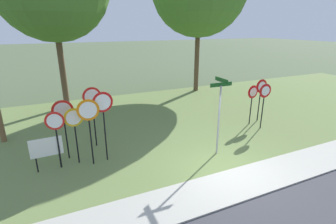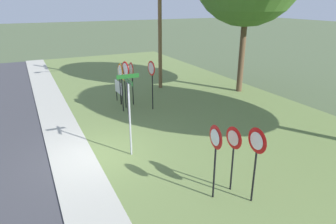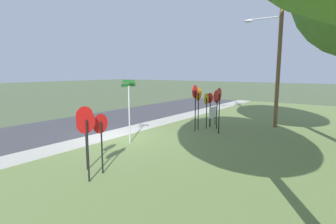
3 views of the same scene
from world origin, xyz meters
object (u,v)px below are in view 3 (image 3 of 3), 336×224
object	(u,v)px
yield_sign_near_right	(101,130)
yield_sign_far_left	(86,129)
stop_sign_far_center	(219,100)
yield_sign_near_left	(85,123)
stop_sign_far_right	(206,103)
stop_sign_near_right	(210,102)
stop_sign_center_tall	(195,98)
street_name_post	(129,106)
stop_sign_near_left	(198,99)
utility_pole	(277,46)
notice_board	(213,113)
stop_sign_far_left	(217,101)

from	to	relation	value
yield_sign_near_right	yield_sign_far_left	distance (m)	0.79
stop_sign_far_center	yield_sign_near_left	xyz separation A→B (m)	(7.98, -1.48, -0.19)
stop_sign_far_right	stop_sign_near_right	bearing A→B (deg)	-178.31
stop_sign_center_tall	street_name_post	size ratio (longest dim) A/B	0.88
stop_sign_far_center	yield_sign_far_left	distance (m)	8.64
stop_sign_far_right	stop_sign_near_left	bearing A→B (deg)	-38.19
stop_sign_near_left	street_name_post	bearing A→B (deg)	-11.83
stop_sign_far_right	yield_sign_near_left	world-z (taller)	yield_sign_near_left
stop_sign_center_tall	yield_sign_near_right	size ratio (longest dim) A/B	1.30
stop_sign_near_right	utility_pole	distance (m)	5.36
yield_sign_near_left	street_name_post	distance (m)	3.81
notice_board	stop_sign_near_right	bearing A→B (deg)	-8.05
stop_sign_near_right	yield_sign_near_right	world-z (taller)	stop_sign_near_right
stop_sign_far_left	yield_sign_near_right	distance (m)	9.07
stop_sign_far_left	yield_sign_near_left	distance (m)	9.20
stop_sign_center_tall	yield_sign_near_left	bearing A→B (deg)	-6.20
stop_sign_far_center	yield_sign_far_left	world-z (taller)	stop_sign_far_center
yield_sign_near_left	utility_pole	distance (m)	12.70
yield_sign_near_left	utility_pole	bearing A→B (deg)	167.63
yield_sign_far_left	notice_board	distance (m)	10.58
stop_sign_far_right	yield_sign_near_right	xyz separation A→B (m)	(8.75, 0.46, -0.04)
notice_board	yield_sign_near_left	bearing A→B (deg)	-3.28
stop_sign_far_right	street_name_post	size ratio (longest dim) A/B	0.70
stop_sign_near_left	yield_sign_near_right	distance (m)	8.30
stop_sign_near_right	stop_sign_center_tall	bearing A→B (deg)	6.05
stop_sign_far_left	stop_sign_near_right	bearing A→B (deg)	-112.90
street_name_post	stop_sign_far_right	bearing A→B (deg)	165.48
stop_sign_near_right	yield_sign_near_left	distance (m)	9.48
utility_pole	notice_board	distance (m)	5.70
stop_sign_near_right	stop_sign_far_center	world-z (taller)	stop_sign_far_center
stop_sign_near_left	yield_sign_far_left	distance (m)	9.05
stop_sign_far_left	stop_sign_far_right	distance (m)	0.65
stop_sign_far_right	yield_sign_far_left	distance (m)	9.51
stop_sign_far_left	stop_sign_far_right	size ratio (longest dim) A/B	1.09
stop_sign_near_right	street_name_post	xyz separation A→B (m)	(5.88, -1.44, 0.28)
stop_sign_near_right	notice_board	size ratio (longest dim) A/B	1.75
stop_sign_center_tall	notice_board	size ratio (longest dim) A/B	2.20
stop_sign_near_right	stop_sign_near_left	bearing A→B (deg)	-1.07
stop_sign_far_left	notice_board	world-z (taller)	stop_sign_far_left
stop_sign_near_right	yield_sign_near_right	bearing A→B (deg)	14.16
stop_sign_center_tall	notice_board	bearing A→B (deg)	168.99
yield_sign_near_left	utility_pole	world-z (taller)	utility_pole
stop_sign_center_tall	stop_sign_near_right	bearing A→B (deg)	169.22
stop_sign_far_left	yield_sign_near_left	world-z (taller)	stop_sign_far_left
stop_sign_near_left	utility_pole	world-z (taller)	utility_pole
notice_board	yield_sign_near_right	bearing A→B (deg)	0.87
yield_sign_near_left	street_name_post	world-z (taller)	street_name_post
stop_sign_far_left	notice_board	bearing A→B (deg)	-137.05
stop_sign_near_left	stop_sign_near_right	size ratio (longest dim) A/B	1.17
stop_sign_near_left	utility_pole	size ratio (longest dim) A/B	0.27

